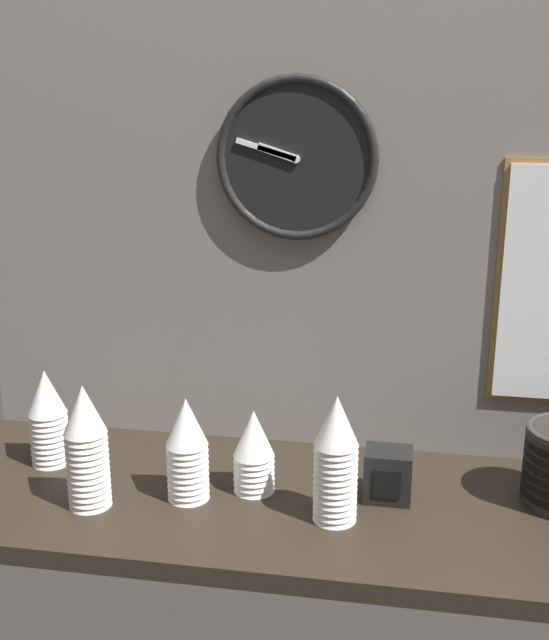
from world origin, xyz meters
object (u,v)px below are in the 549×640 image
cup_stack_left (86,446)px  wall_clock (297,159)px  cup_stack_center (254,451)px  cup_stack_far_left (48,417)px  napkin_dispenser (388,475)px  cup_stack_center_right (336,459)px  cup_stack_center_left (187,449)px

cup_stack_left → wall_clock: wall_clock is taller
cup_stack_left → cup_stack_center: size_ratio=1.44×
cup_stack_far_left → napkin_dispenser: cup_stack_far_left is taller
cup_stack_center_right → cup_stack_center: 20.14cm
cup_stack_far_left → cup_stack_center_right: bearing=-11.3°
cup_stack_left → cup_stack_far_left: cup_stack_left is taller
cup_stack_center_right → wall_clock: size_ratio=0.75×
napkin_dispenser → cup_stack_left: bearing=-167.6°
cup_stack_center_left → cup_stack_center: size_ratio=1.22×
cup_stack_center → napkin_dispenser: cup_stack_center is taller
cup_stack_center → cup_stack_far_left: cup_stack_far_left is taller
cup_stack_center → napkin_dispenser: bearing=2.8°
cup_stack_left → napkin_dispenser: size_ratio=2.43×
cup_stack_left → cup_stack_center: 33.85cm
cup_stack_center → napkin_dispenser: 27.92cm
cup_stack_far_left → wall_clock: 78.60cm
wall_clock → napkin_dispenser: bearing=-43.5°
cup_stack_left → wall_clock: (36.69, 34.35, 53.55)cm
cup_stack_center → cup_stack_far_left: size_ratio=0.82×
cup_stack_center_right → wall_clock: bearing=112.0°
cup_stack_left → napkin_dispenser: bearing=12.4°
cup_stack_center_right → cup_stack_left: (-49.35, -3.07, 0.00)cm
cup_stack_center_right → napkin_dispenser: (9.84, 9.92, -7.64)cm
cup_stack_center → cup_stack_left: bearing=-159.8°
cup_stack_center → cup_stack_center_left: bearing=-157.0°
cup_stack_center_right → wall_clock: wall_clock is taller
cup_stack_center_right → cup_stack_far_left: size_ratio=1.18×
wall_clock → cup_stack_left: bearing=-136.9°
cup_stack_far_left → napkin_dispenser: bearing=-2.4°
cup_stack_center_right → cup_stack_far_left: bearing=168.7°
cup_stack_center → wall_clock: bearing=77.2°
cup_stack_far_left → napkin_dispenser: (75.04, -3.15, -5.66)cm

